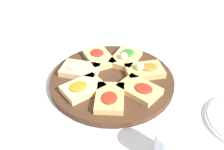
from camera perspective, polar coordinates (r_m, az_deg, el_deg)
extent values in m
plane|color=silver|center=(0.92, 0.00, -1.65)|extent=(3.00, 3.00, 0.00)
cylinder|color=#422819|center=(0.91, 0.00, -1.11)|extent=(0.43, 0.43, 0.02)
cube|color=#E5C689|center=(0.93, -6.97, 1.11)|extent=(0.15, 0.14, 0.02)
ellipsoid|color=beige|center=(0.93, -7.98, 2.00)|extent=(0.07, 0.07, 0.01)
cube|color=#E5C689|center=(0.85, -6.33, -2.84)|extent=(0.11, 0.14, 0.02)
ellipsoid|color=orange|center=(0.84, -7.34, -2.48)|extent=(0.06, 0.07, 0.01)
cube|color=tan|center=(0.81, -0.48, -4.97)|extent=(0.15, 0.16, 0.02)
ellipsoid|color=red|center=(0.79, -0.56, -4.95)|extent=(0.07, 0.08, 0.01)
cube|color=tan|center=(0.84, 5.99, -3.15)|extent=(0.13, 0.09, 0.02)
ellipsoid|color=red|center=(0.83, 6.95, -2.83)|extent=(0.06, 0.05, 0.01)
cube|color=tan|center=(0.93, 7.09, 0.91)|extent=(0.15, 0.16, 0.02)
ellipsoid|color=olive|center=(0.92, 8.11, 1.78)|extent=(0.07, 0.08, 0.01)
sphere|color=beige|center=(0.91, 6.02, 1.79)|extent=(0.03, 0.03, 0.03)
cube|color=#DBB775|center=(0.99, 2.98, 3.67)|extent=(0.12, 0.15, 0.02)
ellipsoid|color=#2D7A28|center=(0.99, 3.38, 4.85)|extent=(0.06, 0.07, 0.01)
sphere|color=beige|center=(0.96, 2.55, 4.11)|extent=(0.03, 0.03, 0.03)
cube|color=#DBB775|center=(0.99, -2.86, 3.70)|extent=(0.15, 0.13, 0.02)
ellipsoid|color=red|center=(0.99, -3.24, 4.89)|extent=(0.07, 0.07, 0.01)
cylinder|color=silver|center=(0.68, 11.99, -15.17)|extent=(0.07, 0.07, 0.10)
cube|color=white|center=(1.22, 1.58, 9.12)|extent=(0.15, 0.14, 0.01)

